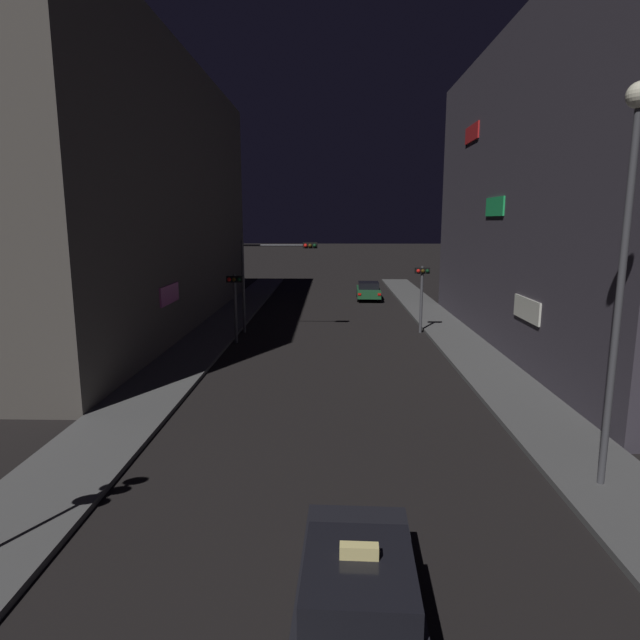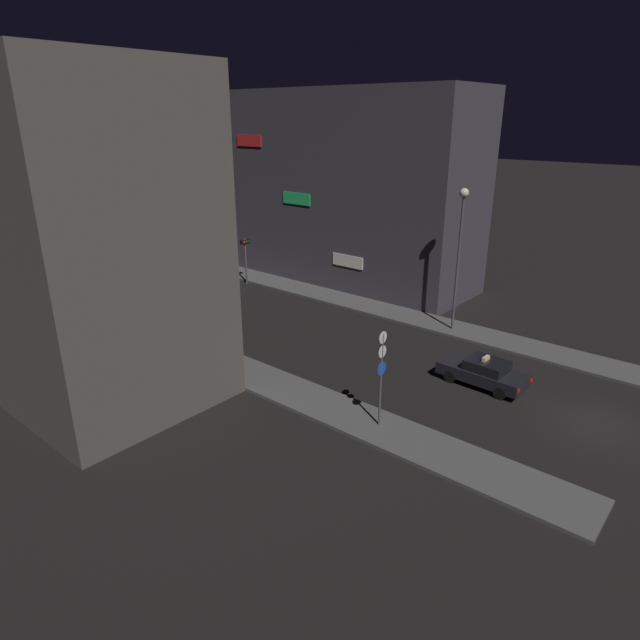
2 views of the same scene
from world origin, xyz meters
name	(u,v)px [view 2 (image 2 of 2)]	position (x,y,z in m)	size (l,w,h in m)	color
ground_plane	(596,425)	(0.00, 0.00, 0.00)	(300.00, 300.00, 0.00)	black
sidewalk_left	(135,326)	(-6.53, 26.51, 0.08)	(2.66, 57.01, 0.15)	#4C4C4C
sidewalk_right	(275,282)	(6.53, 26.51, 0.08)	(2.66, 57.01, 0.15)	#4C4C4C
building_facade_right	(327,186)	(11.57, 25.16, 7.47)	(7.49, 25.72, 14.94)	#3D3842
taxi	(483,372)	(0.39, 5.58, 0.74)	(1.96, 4.51, 1.62)	black
far_car	(136,255)	(2.87, 41.09, 0.73)	(1.92, 4.50, 1.42)	#1E512D
traffic_light_overhead	(157,259)	(-3.34, 27.98, 3.73)	(4.20, 0.42, 5.13)	#47474C
traffic_light_left_kerb	(162,288)	(-4.95, 25.38, 2.56)	(0.80, 0.42, 3.55)	#47474C
traffic_light_right_kerb	(246,252)	(4.95, 28.18, 2.68)	(0.80, 0.42, 3.74)	#47474C
sign_pole_left	(381,370)	(-6.39, 7.33, 2.81)	(0.62, 0.10, 4.43)	#47474C
street_lamp_near_block	(461,234)	(6.28, 10.34, 6.28)	(0.56, 0.56, 8.85)	#47474C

